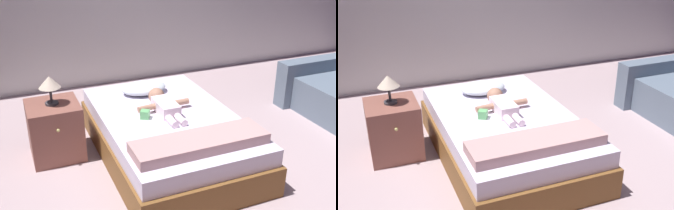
# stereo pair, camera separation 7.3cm
# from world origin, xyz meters

# --- Properties ---
(ground_plane) EXTENTS (8.00, 8.00, 0.00)m
(ground_plane) POSITION_xyz_m (0.00, 0.00, 0.00)
(ground_plane) COLOR #AF979C
(bed) EXTENTS (1.23, 1.96, 0.43)m
(bed) POSITION_xyz_m (-0.15, 0.82, 0.21)
(bed) COLOR brown
(bed) RESTS_ON ground_plane
(pillow) EXTENTS (0.47, 0.33, 0.11)m
(pillow) POSITION_xyz_m (-0.18, 1.41, 0.48)
(pillow) COLOR silver
(pillow) RESTS_ON bed
(baby) EXTENTS (0.51, 0.64, 0.16)m
(baby) POSITION_xyz_m (-0.15, 0.92, 0.49)
(baby) COLOR white
(baby) RESTS_ON bed
(toothbrush) EXTENTS (0.08, 0.13, 0.02)m
(toothbrush) POSITION_xyz_m (0.03, 1.08, 0.43)
(toothbrush) COLOR #BB3EAC
(toothbrush) RESTS_ON bed
(nightstand) EXTENTS (0.47, 0.50, 0.54)m
(nightstand) POSITION_xyz_m (-1.13, 1.23, 0.27)
(nightstand) COLOR brown
(nightstand) RESTS_ON ground_plane
(lamp) EXTENTS (0.20, 0.20, 0.27)m
(lamp) POSITION_xyz_m (-1.13, 1.23, 0.74)
(lamp) COLOR #333338
(lamp) RESTS_ON nightstand
(blanket) EXTENTS (1.10, 0.33, 0.09)m
(blanket) POSITION_xyz_m (-0.15, 0.17, 0.47)
(blanket) COLOR #BB8F8D
(blanket) RESTS_ON bed
(toy_block) EXTENTS (0.11, 0.11, 0.08)m
(toy_block) POSITION_xyz_m (-0.37, 0.84, 0.47)
(toy_block) COLOR #67BF71
(toy_block) RESTS_ON bed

